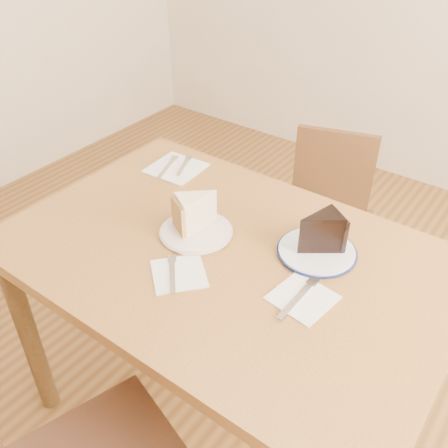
% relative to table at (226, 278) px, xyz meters
% --- Properties ---
extents(ground, '(4.00, 4.00, 0.00)m').
position_rel_table_xyz_m(ground, '(0.00, 0.00, -0.65)').
color(ground, '#4A2E13').
rests_on(ground, ground).
extents(table, '(1.20, 0.80, 0.75)m').
position_rel_table_xyz_m(table, '(0.00, 0.00, 0.00)').
color(table, brown).
rests_on(table, ground).
extents(chair_far, '(0.47, 0.47, 0.76)m').
position_rel_table_xyz_m(chair_far, '(-0.04, 0.72, -0.23)').
color(chair_far, '#331D0F').
rests_on(chair_far, ground).
extents(plate_cream, '(0.20, 0.20, 0.01)m').
position_rel_table_xyz_m(plate_cream, '(-0.11, 0.01, 0.10)').
color(plate_cream, silver).
rests_on(plate_cream, table).
extents(plate_navy, '(0.20, 0.20, 0.01)m').
position_rel_table_xyz_m(plate_navy, '(0.20, 0.14, 0.10)').
color(plate_navy, white).
rests_on(plate_navy, table).
extents(carrot_cake, '(0.12, 0.14, 0.09)m').
position_rel_table_xyz_m(carrot_cake, '(-0.12, 0.04, 0.16)').
color(carrot_cake, beige).
rests_on(carrot_cake, plate_cream).
extents(chocolate_cake, '(0.13, 0.14, 0.10)m').
position_rel_table_xyz_m(chocolate_cake, '(0.20, 0.14, 0.16)').
color(chocolate_cake, black).
rests_on(chocolate_cake, plate_navy).
extents(napkin_cream, '(0.19, 0.19, 0.00)m').
position_rel_table_xyz_m(napkin_cream, '(-0.04, -0.15, 0.10)').
color(napkin_cream, white).
rests_on(napkin_cream, table).
extents(napkin_navy, '(0.15, 0.15, 0.00)m').
position_rel_table_xyz_m(napkin_navy, '(0.25, -0.03, 0.10)').
color(napkin_navy, white).
rests_on(napkin_navy, table).
extents(napkin_spare, '(0.18, 0.18, 0.00)m').
position_rel_table_xyz_m(napkin_spare, '(-0.40, 0.26, 0.10)').
color(napkin_spare, white).
rests_on(napkin_spare, table).
extents(fork_cream, '(0.10, 0.11, 0.00)m').
position_rel_table_xyz_m(fork_cream, '(-0.05, -0.16, 0.10)').
color(fork_cream, white).
rests_on(fork_cream, napkin_cream).
extents(knife_navy, '(0.02, 0.17, 0.00)m').
position_rel_table_xyz_m(knife_navy, '(0.25, -0.05, 0.10)').
color(knife_navy, silver).
rests_on(knife_navy, napkin_navy).
extents(fork_spare, '(0.07, 0.13, 0.00)m').
position_rel_table_xyz_m(fork_spare, '(-0.38, 0.28, 0.10)').
color(fork_spare, silver).
rests_on(fork_spare, napkin_spare).
extents(knife_spare, '(0.07, 0.16, 0.00)m').
position_rel_table_xyz_m(knife_spare, '(-0.42, 0.24, 0.10)').
color(knife_spare, silver).
rests_on(knife_spare, napkin_spare).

